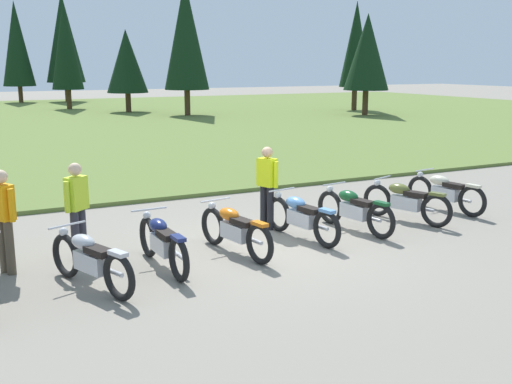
{
  "coord_description": "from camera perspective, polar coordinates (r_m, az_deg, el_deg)",
  "views": [
    {
      "loc": [
        -4.95,
        -9.31,
        3.26
      ],
      "look_at": [
        0.0,
        0.6,
        0.9
      ],
      "focal_mm": 42.23,
      "sensor_mm": 36.0,
      "label": 1
    }
  ],
  "objects": [
    {
      "name": "motorcycle_orange",
      "position": [
        10.5,
        -2.03,
        -3.56
      ],
      "size": [
        0.7,
        2.08,
        0.88
      ],
      "color": "black",
      "rests_on": "ground"
    },
    {
      "name": "rider_checking_bike",
      "position": [
        11.96,
        1.06,
        0.88
      ],
      "size": [
        0.33,
        0.52,
        1.67
      ],
      "color": "black",
      "rests_on": "ground"
    },
    {
      "name": "ground_plane",
      "position": [
        11.03,
        1.4,
        -5.16
      ],
      "size": [
        140.0,
        140.0,
        0.0
      ],
      "primitive_type": "plane",
      "color": "gray"
    },
    {
      "name": "motorcycle_cream",
      "position": [
        14.22,
        17.46,
        0.01
      ],
      "size": [
        0.68,
        2.09,
        0.88
      ],
      "color": "black",
      "rests_on": "ground"
    },
    {
      "name": "rider_near_row_end",
      "position": [
        10.46,
        -16.59,
        -1.24
      ],
      "size": [
        0.44,
        0.4,
        1.67
      ],
      "color": "#2D2D38",
      "rests_on": "ground"
    },
    {
      "name": "motorcycle_silver",
      "position": [
        9.24,
        -15.42,
        -6.2
      ],
      "size": [
        0.94,
        1.99,
        0.88
      ],
      "color": "black",
      "rests_on": "ground"
    },
    {
      "name": "motorcycle_navy",
      "position": [
        9.88,
        -8.88,
        -4.72
      ],
      "size": [
        0.62,
        2.1,
        0.88
      ],
      "color": "black",
      "rests_on": "ground"
    },
    {
      "name": "grass_moorland",
      "position": [
        36.24,
        -18.69,
        6.31
      ],
      "size": [
        80.0,
        44.0,
        0.1
      ],
      "primitive_type": "cube",
      "color": "#5B7033",
      "rests_on": "ground"
    },
    {
      "name": "rider_with_back_turned",
      "position": [
        10.18,
        -22.79,
        -2.05
      ],
      "size": [
        0.37,
        0.49,
        1.67
      ],
      "color": "#4C4233",
      "rests_on": "ground"
    },
    {
      "name": "motorcycle_british_green",
      "position": [
        12.1,
        9.27,
        -1.63
      ],
      "size": [
        0.68,
        2.09,
        0.88
      ],
      "color": "black",
      "rests_on": "ground"
    },
    {
      "name": "motorcycle_sky_blue",
      "position": [
        11.4,
        4.3,
        -2.34
      ],
      "size": [
        0.68,
        2.09,
        0.88
      ],
      "color": "black",
      "rests_on": "ground"
    },
    {
      "name": "motorcycle_olive",
      "position": [
        13.04,
        13.98,
        -0.83
      ],
      "size": [
        0.89,
        2.01,
        0.88
      ],
      "color": "black",
      "rests_on": "ground"
    }
  ]
}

